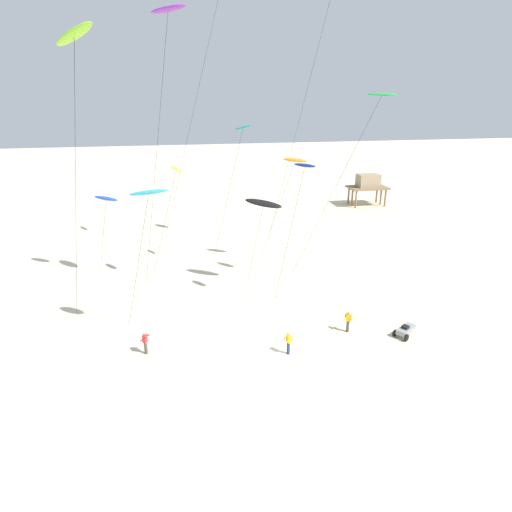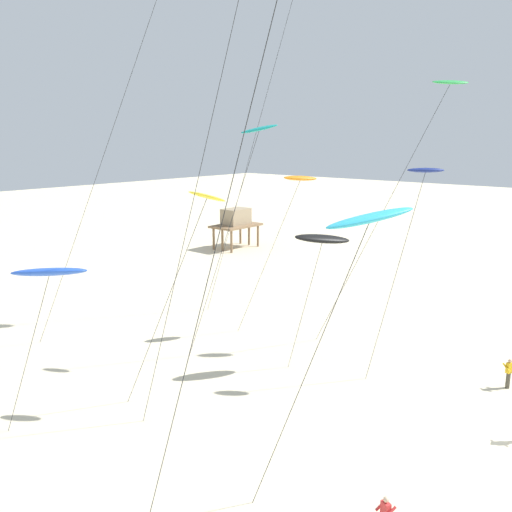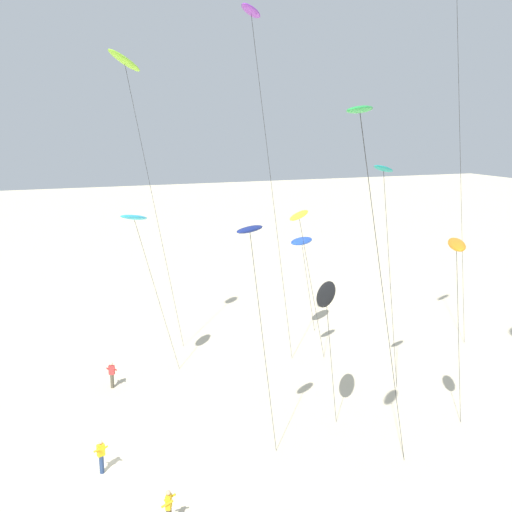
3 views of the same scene
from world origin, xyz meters
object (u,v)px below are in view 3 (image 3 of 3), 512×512
kite_lime (125,63)px  kite_yellow (300,218)px  kite_black (326,294)px  kite_blue (302,241)px  kite_orange (457,246)px  kite_green (361,118)px  kite_flyer_nearest (101,455)px  kite_cyan (134,218)px  kite_purple (252,15)px  kite_flyer_middle (169,508)px  kite_teal (384,174)px  kite_navy (250,233)px  kite_flyer_furthest (112,374)px

kite_lime → kite_yellow: (5.21, 9.17, -9.13)m
kite_black → kite_blue: size_ratio=1.03×
kite_yellow → kite_orange: (11.14, 2.61, 0.22)m
kite_black → kite_blue: (-13.46, 5.05, -0.12)m
kite_green → kite_flyer_nearest: bearing=-138.0°
kite_cyan → kite_orange: size_ratio=1.02×
kite_yellow → kite_purple: bearing=-88.0°
kite_yellow → kite_flyer_nearest: kite_yellow is taller
kite_blue → kite_orange: bearing=-1.9°
kite_green → kite_cyan: bearing=-165.5°
kite_purple → kite_flyer_middle: kite_purple is taller
kite_lime → kite_teal: bearing=44.5°
kite_teal → kite_flyer_nearest: 19.52m
kite_black → kite_navy: kite_navy is taller
kite_black → kite_lime: kite_lime is taller
kite_navy → kite_green: 7.94m
kite_black → kite_flyer_middle: bearing=-64.3°
kite_blue → kite_orange: kite_orange is taller
kite_teal → kite_lime: 16.89m
kite_navy → kite_green: bearing=14.0°
kite_purple → kite_black: bearing=10.0°
kite_lime → kite_flyer_middle: (16.80, -1.90, -18.57)m
kite_teal → kite_flyer_furthest: 20.17m
kite_teal → kite_black: bearing=-73.2°
kite_teal → kite_lime: size_ratio=0.69×
kite_green → kite_yellow: 17.22m
kite_blue → kite_lime: 17.17m
kite_flyer_middle → kite_flyer_furthest: same height
kite_navy → kite_teal: size_ratio=0.83×
kite_yellow → kite_flyer_middle: (11.58, -11.07, -9.44)m
kite_flyer_middle → kite_flyer_furthest: (-14.45, -0.12, 0.00)m
kite_black → kite_yellow: kite_yellow is taller
kite_orange → kite_flyer_middle: (0.44, -13.67, -9.65)m
kite_purple → kite_blue: size_ratio=2.80×
kite_lime → kite_orange: (16.36, 11.77, -8.91)m
kite_black → kite_blue: 14.38m
kite_lime → kite_cyan: bearing=-7.1°
kite_cyan → kite_flyer_nearest: bearing=-22.5°
kite_cyan → kite_flyer_middle: bearing=-6.3°
kite_purple → kite_navy: size_ratio=1.90×
kite_navy → kite_green: (6.19, 1.54, 4.73)m
kite_cyan → kite_purple: 13.00m
kite_black → kite_blue: bearing=159.4°
kite_green → kite_black: bearing=158.5°
kite_flyer_nearest → kite_yellow: bearing=116.6°
kite_teal → kite_green: (9.35, -7.00, 2.75)m
kite_black → kite_flyer_furthest: bearing=-137.1°
kite_navy → kite_flyer_middle: size_ratio=7.01×
kite_yellow → kite_teal: bearing=17.5°
kite_blue → kite_purple: bearing=-44.5°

